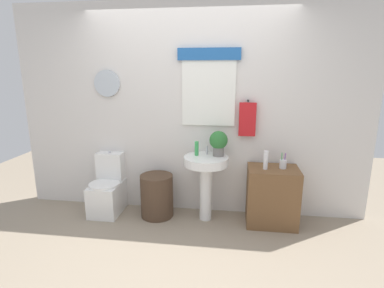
# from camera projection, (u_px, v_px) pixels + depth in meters

# --- Properties ---
(ground_plane) EXTENTS (8.00, 8.00, 0.00)m
(ground_plane) POSITION_uv_depth(u_px,v_px,m) (173.00, 258.00, 2.99)
(ground_plane) COLOR gray
(back_wall) EXTENTS (4.40, 0.18, 2.60)m
(back_wall) POSITION_uv_depth(u_px,v_px,m) (190.00, 111.00, 3.78)
(back_wall) COLOR silver
(back_wall) RESTS_ON ground_plane
(toilet) EXTENTS (0.38, 0.51, 0.78)m
(toilet) POSITION_uv_depth(u_px,v_px,m) (108.00, 190.00, 3.91)
(toilet) COLOR white
(toilet) RESTS_ON ground_plane
(laundry_hamper) EXTENTS (0.41, 0.41, 0.54)m
(laundry_hamper) POSITION_uv_depth(u_px,v_px,m) (157.00, 196.00, 3.80)
(laundry_hamper) COLOR #4C3828
(laundry_hamper) RESTS_ON ground_plane
(pedestal_sink) EXTENTS (0.53, 0.53, 0.80)m
(pedestal_sink) POSITION_uv_depth(u_px,v_px,m) (206.00, 172.00, 3.63)
(pedestal_sink) COLOR white
(pedestal_sink) RESTS_ON ground_plane
(faucet) EXTENTS (0.03, 0.03, 0.10)m
(faucet) POSITION_uv_depth(u_px,v_px,m) (207.00, 150.00, 3.69)
(faucet) COLOR silver
(faucet) RESTS_ON pedestal_sink
(wooden_cabinet) EXTENTS (0.58, 0.44, 0.69)m
(wooden_cabinet) POSITION_uv_depth(u_px,v_px,m) (272.00, 196.00, 3.59)
(wooden_cabinet) COLOR brown
(wooden_cabinet) RESTS_ON ground_plane
(soap_bottle) EXTENTS (0.05, 0.05, 0.17)m
(soap_bottle) POSITION_uv_depth(u_px,v_px,m) (197.00, 148.00, 3.63)
(soap_bottle) COLOR green
(soap_bottle) RESTS_ON pedestal_sink
(potted_plant) EXTENTS (0.22, 0.22, 0.30)m
(potted_plant) POSITION_uv_depth(u_px,v_px,m) (219.00, 142.00, 3.58)
(potted_plant) COLOR slate
(potted_plant) RESTS_ON pedestal_sink
(lotion_bottle) EXTENTS (0.05, 0.05, 0.22)m
(lotion_bottle) POSITION_uv_depth(u_px,v_px,m) (266.00, 160.00, 3.46)
(lotion_bottle) COLOR white
(lotion_bottle) RESTS_ON wooden_cabinet
(toothbrush_cup) EXTENTS (0.08, 0.08, 0.19)m
(toothbrush_cup) POSITION_uv_depth(u_px,v_px,m) (283.00, 164.00, 3.50)
(toothbrush_cup) COLOR silver
(toothbrush_cup) RESTS_ON wooden_cabinet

